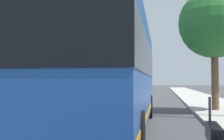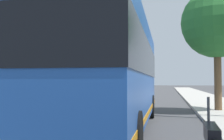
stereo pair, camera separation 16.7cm
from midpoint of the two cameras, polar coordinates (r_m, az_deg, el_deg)
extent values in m
cube|color=silver|center=(15.72, -4.59, -8.19)|extent=(110.00, 0.16, 0.01)
cube|color=#1E4C9E|center=(9.31, -1.11, -0.38)|extent=(10.33, 2.70, 3.15)
cube|color=black|center=(9.33, -1.11, 2.23)|extent=(10.37, 2.75, 1.08)
cube|color=orange|center=(9.36, -1.12, -8.53)|extent=(10.36, 2.74, 0.16)
cylinder|color=black|center=(12.82, -3.60, -7.30)|extent=(1.00, 0.31, 1.00)
cylinder|color=black|center=(12.49, 7.18, -7.41)|extent=(1.00, 0.31, 1.00)
cylinder|color=black|center=(6.63, -17.11, -11.86)|extent=(1.00, 0.31, 1.00)
cylinder|color=black|center=(5.97, 4.32, -13.03)|extent=(1.00, 0.31, 1.00)
cylinder|color=black|center=(6.96, 18.70, -13.00)|extent=(0.61, 0.11, 0.61)
cube|color=black|center=(6.11, 19.37, -12.13)|extent=(1.25, 0.31, 0.33)
cylinder|color=#4C4C51|center=(6.75, 18.73, -8.19)|extent=(0.06, 0.06, 0.70)
cube|color=silver|center=(35.43, -0.44, -4.07)|extent=(4.51, 1.87, 0.73)
cube|color=black|center=(35.45, -0.43, -3.10)|extent=(2.29, 1.71, 0.47)
cylinder|color=black|center=(33.83, 0.51, -4.53)|extent=(0.64, 0.22, 0.64)
cylinder|color=black|center=(34.15, -2.29, -4.51)|extent=(0.64, 0.22, 0.64)
cylinder|color=black|center=(36.76, 1.29, -4.35)|extent=(0.64, 0.22, 0.64)
cylinder|color=black|center=(37.05, -1.30, -4.34)|extent=(0.64, 0.22, 0.64)
cube|color=black|center=(40.17, 0.62, -3.88)|extent=(4.24, 1.88, 0.71)
cube|color=black|center=(40.08, 0.60, -2.98)|extent=(2.33, 1.72, 0.55)
cylinder|color=black|center=(38.66, 1.52, -4.26)|extent=(0.64, 0.22, 0.64)
cylinder|color=black|center=(38.95, -0.95, -4.24)|extent=(0.64, 0.22, 0.64)
cylinder|color=black|center=(41.43, 2.10, -4.13)|extent=(0.64, 0.22, 0.64)
cylinder|color=black|center=(41.70, -0.21, -4.12)|extent=(0.64, 0.22, 0.64)
cylinder|color=brown|center=(15.41, 20.05, -1.54)|extent=(0.37, 0.37, 3.57)
sphere|color=#286B2D|center=(15.71, 19.90, 9.06)|extent=(3.69, 3.69, 3.69)
camera|label=1|loc=(0.08, -90.55, 0.02)|focal=44.65mm
camera|label=2|loc=(0.08, 89.45, -0.02)|focal=44.65mm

